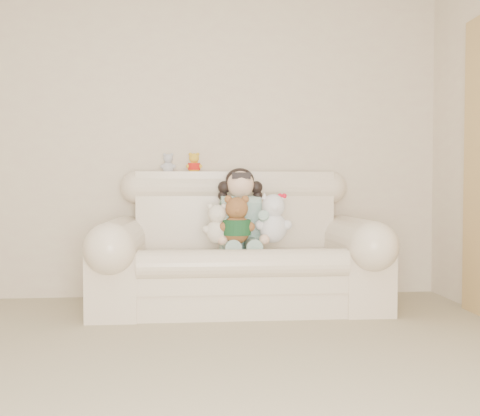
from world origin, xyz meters
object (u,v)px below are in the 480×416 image
at_px(sofa, 239,239).
at_px(brown_teddy, 237,215).
at_px(cream_teddy, 217,220).
at_px(white_cat, 273,213).
at_px(seated_child, 240,208).

relative_size(sofa, brown_teddy, 5.22).
distance_m(sofa, cream_teddy, 0.27).
xyz_separation_m(brown_teddy, white_cat, (0.27, 0.07, 0.01)).
distance_m(brown_teddy, cream_teddy, 0.14).
height_order(sofa, brown_teddy, sofa).
height_order(white_cat, cream_teddy, white_cat).
xyz_separation_m(sofa, white_cat, (0.24, -0.10, 0.20)).
distance_m(sofa, brown_teddy, 0.25).
bearing_deg(cream_teddy, brown_teddy, -32.78).
bearing_deg(brown_teddy, cream_teddy, 157.27).
relative_size(sofa, seated_child, 3.28).
bearing_deg(sofa, cream_teddy, -139.85).
xyz_separation_m(seated_child, cream_teddy, (-0.19, -0.22, -0.07)).
xyz_separation_m(seated_child, white_cat, (0.22, -0.18, -0.03)).
distance_m(white_cat, cream_teddy, 0.42).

